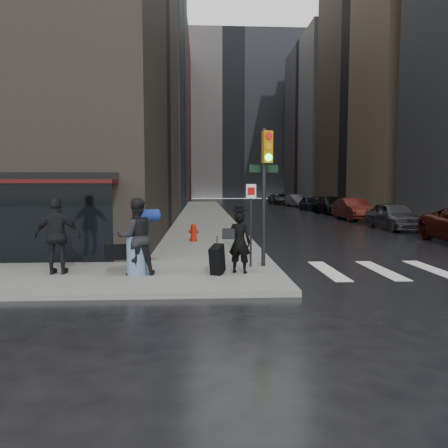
{
  "coord_description": "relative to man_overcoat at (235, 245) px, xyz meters",
  "views": [
    {
      "loc": [
        -0.29,
        -11.61,
        2.54
      ],
      "look_at": [
        0.46,
        2.26,
        1.3
      ],
      "focal_mm": 35.0,
      "sensor_mm": 36.0,
      "label": 1
    }
  ],
  "objects": [
    {
      "name": "ground",
      "position": [
        -0.64,
        -0.07,
        -0.93
      ],
      "size": [
        140.0,
        140.0,
        0.0
      ],
      "primitive_type": "plane",
      "color": "black",
      "rests_on": "ground"
    },
    {
      "name": "sidewalk_left",
      "position": [
        -0.64,
        26.93,
        -0.86
      ],
      "size": [
        4.0,
        50.0,
        0.15
      ],
      "primitive_type": "cube",
      "color": "slate",
      "rests_on": "ground"
    },
    {
      "name": "sidewalk_right",
      "position": [
        12.86,
        26.93,
        -0.86
      ],
      "size": [
        3.0,
        50.0,
        0.15
      ],
      "primitive_type": "cube",
      "color": "slate",
      "rests_on": "ground"
    },
    {
      "name": "bldg_left_mid",
      "position": [
        -13.64,
        37.93,
        16.07
      ],
      "size": [
        22.0,
        24.0,
        34.0
      ],
      "primitive_type": "cube",
      "color": "slate",
      "rests_on": "ground"
    },
    {
      "name": "bldg_left_far",
      "position": [
        -13.64,
        61.93,
        12.07
      ],
      "size": [
        22.0,
        20.0,
        26.0
      ],
      "primitive_type": "cube",
      "color": "brown",
      "rests_on": "ground"
    },
    {
      "name": "bldg_right_mid",
      "position": [
        25.36,
        34.93,
        18.07
      ],
      "size": [
        22.0,
        22.0,
        38.0
      ],
      "primitive_type": "cube",
      "color": "#7F654E",
      "rests_on": "ground"
    },
    {
      "name": "bldg_right_far",
      "position": [
        25.36,
        57.93,
        11.57
      ],
      "size": [
        22.0,
        20.0,
        25.0
      ],
      "primitive_type": "cube",
      "color": "slate",
      "rests_on": "ground"
    },
    {
      "name": "bldg_distant",
      "position": [
        5.36,
        77.93,
        15.07
      ],
      "size": [
        40.0,
        12.0,
        32.0
      ],
      "primitive_type": "cube",
      "color": "slate",
      "rests_on": "ground"
    },
    {
      "name": "man_overcoat",
      "position": [
        0.0,
        0.0,
        0.0
      ],
      "size": [
        1.22,
        0.84,
        1.87
      ],
      "rotation": [
        0.0,
        0.0,
        2.77
      ],
      "color": "black",
      "rests_on": "ground"
    },
    {
      "name": "man_jeans",
      "position": [
        -2.65,
        -0.09,
        0.25
      ],
      "size": [
        1.49,
        1.08,
        2.05
      ],
      "rotation": [
        0.0,
        0.0,
        3.49
      ],
      "color": "black",
      "rests_on": "ground"
    },
    {
      "name": "man_greycoat",
      "position": [
        -4.76,
        0.16,
        0.25
      ],
      "size": [
        1.22,
        0.53,
        2.06
      ],
      "rotation": [
        0.0,
        0.0,
        3.17
      ],
      "color": "black",
      "rests_on": "ground"
    },
    {
      "name": "traffic_light",
      "position": [
        0.92,
        0.93,
        1.82
      ],
      "size": [
        0.98,
        0.57,
        4.03
      ],
      "rotation": [
        0.0,
        0.0,
        0.26
      ],
      "color": "black",
      "rests_on": "ground"
    },
    {
      "name": "fire_hydrant",
      "position": [
        -1.23,
        6.89,
        -0.45
      ],
      "size": [
        0.43,
        0.33,
        0.75
      ],
      "rotation": [
        0.0,
        0.0,
        -0.22
      ],
      "color": "#A61C0A",
      "rests_on": "ground"
    },
    {
      "name": "parked_car_1",
      "position": [
        10.15,
        12.72,
        -0.14
      ],
      "size": [
        1.96,
        4.69,
        1.58
      ],
      "primitive_type": "imported",
      "rotation": [
        0.0,
        0.0,
        0.02
      ],
      "color": "#3A3B3F",
      "rests_on": "ground"
    },
    {
      "name": "parked_car_2",
      "position": [
        10.16,
        19.47,
        -0.15
      ],
      "size": [
        1.7,
        4.78,
        1.57
      ],
      "primitive_type": "imported",
      "rotation": [
        0.0,
        0.0,
        0.01
      ],
      "color": "#42110D",
      "rests_on": "ground"
    },
    {
      "name": "parked_car_3",
      "position": [
        10.58,
        26.22,
        -0.17
      ],
      "size": [
        2.39,
        5.36,
        1.53
      ],
      "primitive_type": "imported",
      "rotation": [
        0.0,
        0.0,
        0.05
      ],
      "color": "black",
      "rests_on": "ground"
    },
    {
      "name": "parked_car_4",
      "position": [
        10.35,
        32.97,
        -0.25
      ],
      "size": [
        1.71,
        4.03,
        1.36
      ],
      "primitive_type": "imported",
      "rotation": [
        0.0,
        0.0,
        -0.03
      ],
      "color": "black",
      "rests_on": "ground"
    },
    {
      "name": "parked_car_5",
      "position": [
        10.4,
        39.73,
        -0.22
      ],
      "size": [
        1.92,
        4.46,
        1.43
      ],
      "primitive_type": "imported",
      "rotation": [
        0.0,
        0.0,
        0.1
      ],
      "color": "#4C4C51",
      "rests_on": "ground"
    },
    {
      "name": "parked_car_6",
      "position": [
        9.8,
        46.48,
        -0.18
      ],
      "size": [
        2.8,
        5.54,
        1.5
      ],
      "primitive_type": "imported",
      "rotation": [
        0.0,
        0.0,
        0.06
      ],
      "color": "#3A3A3F",
      "rests_on": "ground"
    }
  ]
}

